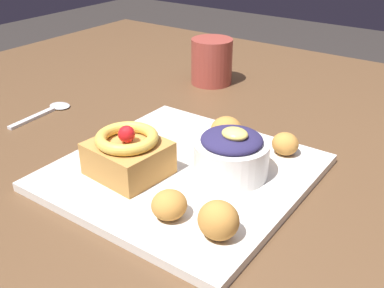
# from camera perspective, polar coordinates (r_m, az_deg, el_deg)

# --- Properties ---
(dining_table) EXTENTS (1.57, 0.98, 0.73)m
(dining_table) POSITION_cam_1_polar(r_m,az_deg,el_deg) (0.76, 10.60, -4.82)
(dining_table) COLOR brown
(dining_table) RESTS_ON ground_plane
(front_plate) EXTENTS (0.31, 0.31, 0.01)m
(front_plate) POSITION_cam_1_polar(r_m,az_deg,el_deg) (0.61, -1.09, -3.55)
(front_plate) COLOR silver
(front_plate) RESTS_ON dining_table
(cake_slice) EXTENTS (0.10, 0.09, 0.07)m
(cake_slice) POSITION_cam_1_polar(r_m,az_deg,el_deg) (0.59, -8.06, -1.18)
(cake_slice) COLOR #B77F3D
(cake_slice) RESTS_ON front_plate
(berry_ramekin) EXTENTS (0.10, 0.10, 0.07)m
(berry_ramekin) POSITION_cam_1_polar(r_m,az_deg,el_deg) (0.58, 4.91, -1.20)
(berry_ramekin) COLOR white
(berry_ramekin) RESTS_ON front_plate
(fritter_front) EXTENTS (0.04, 0.04, 0.03)m
(fritter_front) POSITION_cam_1_polar(r_m,az_deg,el_deg) (0.65, 11.65, 0.02)
(fritter_front) COLOR #BC7F38
(fritter_front) RESTS_ON front_plate
(fritter_middle) EXTENTS (0.04, 0.04, 0.04)m
(fritter_middle) POSITION_cam_1_polar(r_m,az_deg,el_deg) (0.48, 3.34, -9.55)
(fritter_middle) COLOR #BC7F38
(fritter_middle) RESTS_ON front_plate
(fritter_back) EXTENTS (0.04, 0.04, 0.03)m
(fritter_back) POSITION_cam_1_polar(r_m,az_deg,el_deg) (0.51, -2.88, -7.65)
(fritter_back) COLOR #BC7F38
(fritter_back) RESTS_ON front_plate
(fritter_extra) EXTENTS (0.05, 0.05, 0.04)m
(fritter_extra) POSITION_cam_1_polar(r_m,az_deg,el_deg) (0.66, 4.36, 1.73)
(fritter_extra) COLOR #BC7F38
(fritter_extra) RESTS_ON front_plate
(spoon) EXTENTS (0.04, 0.13, 0.00)m
(spoon) POSITION_cam_1_polar(r_m,az_deg,el_deg) (0.84, -17.62, 4.00)
(spoon) COLOR silver
(spoon) RESTS_ON dining_table
(coffee_mug) EXTENTS (0.08, 0.08, 0.09)m
(coffee_mug) POSITION_cam_1_polar(r_m,az_deg,el_deg) (0.93, 2.50, 10.35)
(coffee_mug) COLOR #993D33
(coffee_mug) RESTS_ON dining_table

